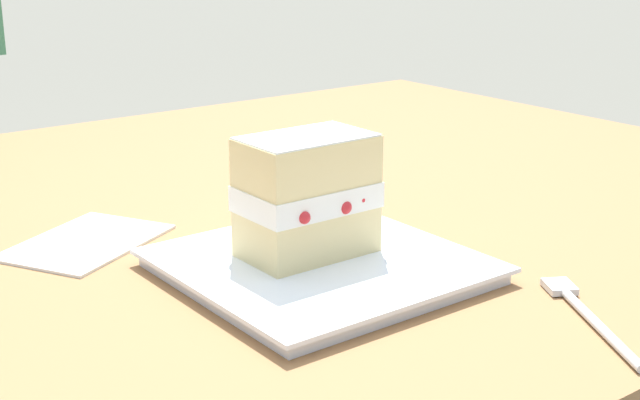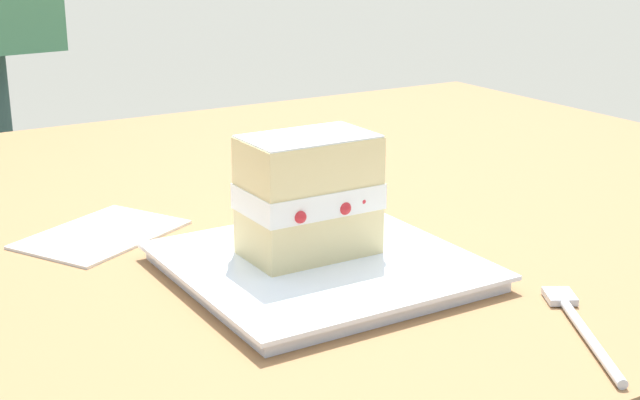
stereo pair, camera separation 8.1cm
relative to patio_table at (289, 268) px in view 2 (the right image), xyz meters
The scene contains 5 objects.
patio_table is the anchor object (origin of this frame).
dessert_plate 0.26m from the patio_table, 112.35° to the right, with size 0.26×0.26×0.02m.
cake_slice 0.28m from the patio_table, 114.36° to the right, with size 0.12×0.08×0.11m.
dessert_fork 0.44m from the patio_table, 86.98° to the right, with size 0.10×0.16×0.01m.
paper_napkin 0.25m from the patio_table, behind, with size 0.19×0.17×0.00m.
Camera 2 is at (-0.50, -0.89, 1.04)m, focal length 50.96 mm.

